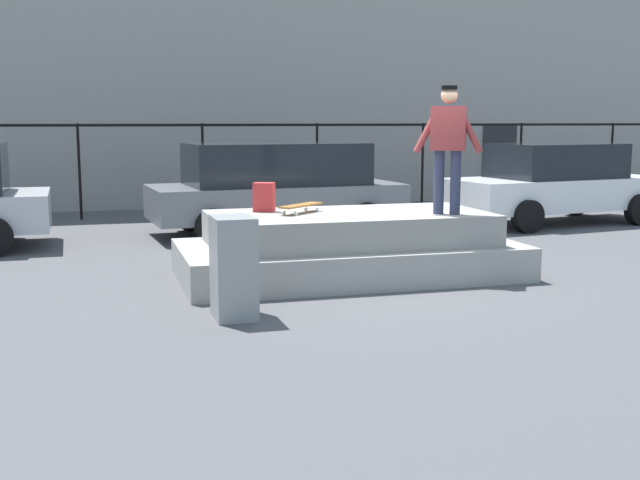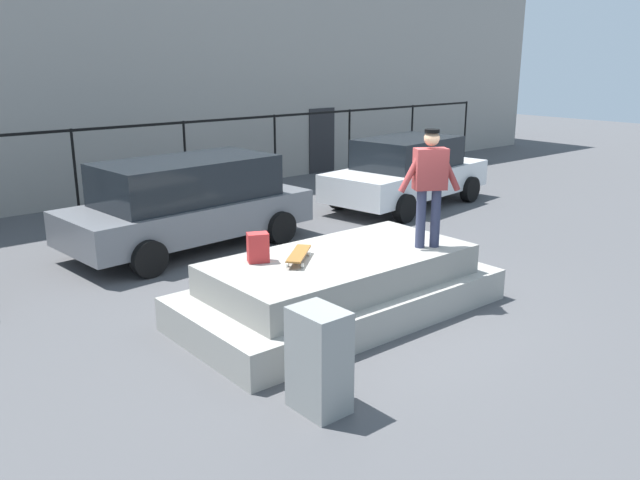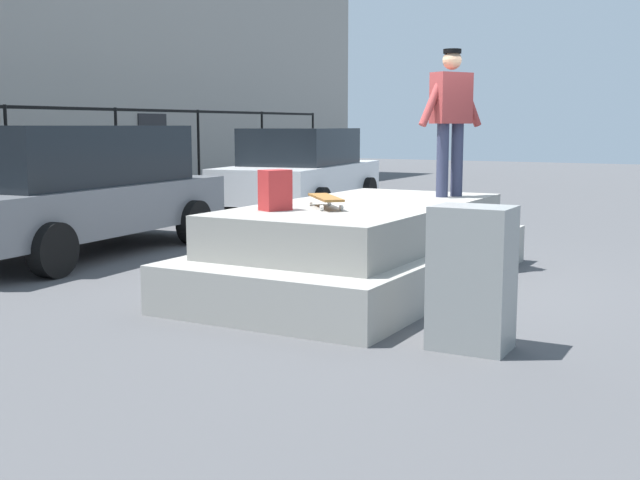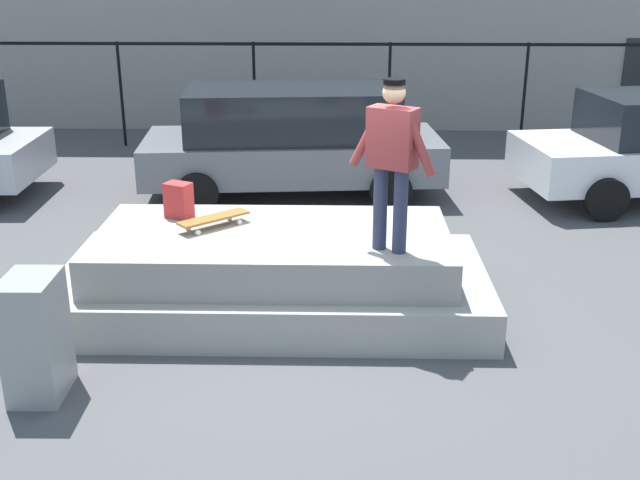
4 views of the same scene
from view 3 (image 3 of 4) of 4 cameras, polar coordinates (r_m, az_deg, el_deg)
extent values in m
plane|color=#4C4C4F|center=(9.12, 4.16, -2.73)|extent=(60.00, 60.00, 0.00)
cube|color=#9E9B93|center=(8.75, 3.20, -1.65)|extent=(4.62, 2.29, 0.46)
cube|color=gray|center=(8.69, 3.22, 1.23)|extent=(3.78, 1.87, 0.43)
cylinder|color=#2D334C|center=(9.48, 8.72, 5.61)|extent=(0.14, 0.14, 0.85)
cylinder|color=#2D334C|center=(9.62, 9.73, 5.63)|extent=(0.14, 0.14, 0.85)
cube|color=maroon|center=(9.55, 9.33, 9.94)|extent=(0.52, 0.44, 0.58)
cylinder|color=maroon|center=(9.37, 8.00, 9.79)|extent=(0.36, 0.26, 0.59)
cylinder|color=maroon|center=(9.73, 10.59, 9.67)|extent=(0.36, 0.26, 0.59)
sphere|color=tan|center=(9.57, 9.39, 12.52)|extent=(0.22, 0.22, 0.22)
cylinder|color=black|center=(9.58, 9.40, 13.12)|extent=(0.29, 0.29, 0.05)
cube|color=brown|center=(8.14, 0.40, 3.05)|extent=(0.74, 0.69, 0.02)
cylinder|color=silver|center=(7.87, 0.12, 2.29)|extent=(0.06, 0.06, 0.06)
cylinder|color=silver|center=(7.91, 1.53, 2.32)|extent=(0.06, 0.06, 0.06)
cylinder|color=silver|center=(8.38, -0.66, 2.65)|extent=(0.06, 0.06, 0.06)
cylinder|color=silver|center=(8.43, 0.67, 2.68)|extent=(0.06, 0.06, 0.06)
cube|color=red|center=(7.92, -3.21, 3.57)|extent=(0.34, 0.30, 0.40)
cube|color=slate|center=(11.24, -17.26, 2.24)|extent=(4.84, 2.32, 0.62)
cube|color=black|center=(11.20, -17.42, 5.80)|extent=(3.42, 1.97, 0.77)
cylinder|color=black|center=(9.55, -18.49, -0.69)|extent=(0.66, 0.27, 0.64)
cylinder|color=black|center=(13.01, -16.25, 1.66)|extent=(0.66, 0.27, 0.64)
cylinder|color=black|center=(11.84, -8.95, 1.27)|extent=(0.66, 0.27, 0.64)
cube|color=white|center=(15.85, -1.37, 4.25)|extent=(4.83, 2.50, 0.64)
cube|color=black|center=(15.82, -1.37, 6.68)|extent=(2.75, 1.98, 0.70)
cylinder|color=black|center=(14.97, -6.77, 2.74)|extent=(0.67, 0.31, 0.64)
cylinder|color=black|center=(14.21, 0.01, 2.51)|extent=(0.67, 0.31, 0.64)
cylinder|color=black|center=(17.55, -2.48, 3.58)|extent=(0.67, 0.31, 0.64)
cylinder|color=black|center=(16.91, 3.43, 3.40)|extent=(0.67, 0.31, 0.64)
cube|color=gray|center=(6.26, 10.76, -2.68)|extent=(0.45, 0.60, 1.11)
cylinder|color=black|center=(14.81, -21.34, 4.96)|extent=(0.06, 0.06, 2.07)
cylinder|color=black|center=(16.64, -14.25, 5.56)|extent=(0.06, 0.06, 2.07)
cylinder|color=black|center=(18.68, -8.63, 5.97)|extent=(0.06, 0.06, 2.07)
cylinder|color=black|center=(20.85, -4.14, 6.26)|extent=(0.06, 0.06, 2.07)
cylinder|color=black|center=(23.13, -0.51, 6.47)|extent=(0.06, 0.06, 2.07)
cube|color=#262628|center=(19.89, -11.80, 5.92)|extent=(1.00, 0.06, 2.00)
camera|label=1|loc=(7.86, 85.02, 3.80)|focal=44.38mm
camera|label=2|loc=(3.91, 88.66, 28.95)|focal=36.70mm
camera|label=4|loc=(9.58, 56.27, 16.44)|focal=43.59mm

